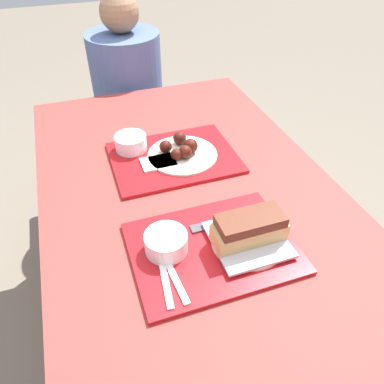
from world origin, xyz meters
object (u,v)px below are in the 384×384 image
object	(u,v)px
person_seated_across	(127,81)
tray_near	(213,248)
bowl_coleslaw_far	(131,142)
wings_plate_far	(182,151)
bowl_coleslaw_near	(166,242)
tray_far	(173,158)
brisket_sandwich_plate	(249,232)

from	to	relation	value
person_seated_across	tray_near	bearing A→B (deg)	-90.87
bowl_coleslaw_far	wings_plate_far	size ratio (longest dim) A/B	0.46
bowl_coleslaw_near	person_seated_across	bearing A→B (deg)	83.56
tray_far	bowl_coleslaw_far	xyz separation A→B (m)	(-0.12, 0.09, 0.04)
tray_far	bowl_coleslaw_far	bearing A→B (deg)	143.15
tray_far	person_seated_across	bearing A→B (deg)	90.09
bowl_coleslaw_far	wings_plate_far	world-z (taller)	wings_plate_far
brisket_sandwich_plate	bowl_coleslaw_far	xyz separation A→B (m)	(-0.19, 0.54, -0.01)
tray_near	bowl_coleslaw_far	xyz separation A→B (m)	(-0.10, 0.52, 0.04)
tray_near	person_seated_across	distance (m)	1.22
bowl_coleslaw_near	wings_plate_far	xyz separation A→B (m)	(0.17, 0.40, -0.01)
tray_far	person_seated_across	world-z (taller)	person_seated_across
bowl_coleslaw_far	wings_plate_far	distance (m)	0.18
person_seated_across	brisket_sandwich_plate	bearing A→B (deg)	-86.66
bowl_coleslaw_far	bowl_coleslaw_near	bearing A→B (deg)	-91.52
bowl_coleslaw_near	wings_plate_far	distance (m)	0.43
wings_plate_far	brisket_sandwich_plate	bearing A→B (deg)	-85.05
bowl_coleslaw_far	wings_plate_far	bearing A→B (deg)	-31.08
tray_far	bowl_coleslaw_far	distance (m)	0.16
tray_near	tray_far	distance (m)	0.43
tray_near	brisket_sandwich_plate	world-z (taller)	brisket_sandwich_plate
wings_plate_far	person_seated_across	world-z (taller)	person_seated_across
bowl_coleslaw_far	person_seated_across	xyz separation A→B (m)	(0.12, 0.70, -0.08)
tray_near	tray_far	world-z (taller)	same
bowl_coleslaw_near	person_seated_across	distance (m)	1.20
tray_near	person_seated_across	xyz separation A→B (m)	(0.02, 1.22, -0.05)
tray_near	tray_far	xyz separation A→B (m)	(0.02, 0.43, 0.00)
tray_far	person_seated_across	xyz separation A→B (m)	(-0.00, 0.80, -0.05)
tray_near	brisket_sandwich_plate	size ratio (longest dim) A/B	2.20
bowl_coleslaw_near	person_seated_across	size ratio (longest dim) A/B	0.16
tray_far	brisket_sandwich_plate	size ratio (longest dim) A/B	2.20
bowl_coleslaw_far	tray_far	bearing A→B (deg)	-36.85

